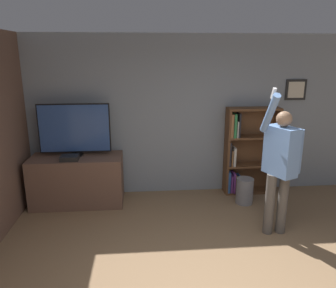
{
  "coord_description": "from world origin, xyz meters",
  "views": [
    {
      "loc": [
        -0.6,
        -2.39,
        2.38
      ],
      "look_at": [
        -0.23,
        2.02,
        1.15
      ],
      "focal_mm": 35.0,
      "sensor_mm": 36.0,
      "label": 1
    }
  ],
  "objects": [
    {
      "name": "wall_back",
      "position": [
        0.01,
        3.08,
        1.35
      ],
      "size": [
        6.93,
        0.09,
        2.7
      ],
      "color": "gray",
      "rests_on": "ground_plane"
    },
    {
      "name": "waste_bin",
      "position": [
        1.07,
        2.44,
        0.21
      ],
      "size": [
        0.28,
        0.28,
        0.43
      ],
      "color": "gray",
      "rests_on": "ground_plane"
    },
    {
      "name": "tv_ledge",
      "position": [
        -1.65,
        2.68,
        0.4
      ],
      "size": [
        1.45,
        0.64,
        0.79
      ],
      "color": "brown",
      "rests_on": "ground_plane"
    },
    {
      "name": "bookshelf",
      "position": [
        1.2,
        2.9,
        0.73
      ],
      "size": [
        0.89,
        0.28,
        1.51
      ],
      "color": "brown",
      "rests_on": "ground_plane"
    },
    {
      "name": "person",
      "position": [
        1.19,
        1.5,
        1.02
      ],
      "size": [
        0.57,
        0.56,
        2.0
      ],
      "rotation": [
        0.0,
        0.0,
        -1.16
      ],
      "color": "#56514C",
      "rests_on": "ground_plane"
    },
    {
      "name": "game_console",
      "position": [
        -1.71,
        2.52,
        0.83
      ],
      "size": [
        0.27,
        0.22,
        0.07
      ],
      "color": "black",
      "rests_on": "tv_ledge"
    },
    {
      "name": "television",
      "position": [
        -1.65,
        2.75,
        1.23
      ],
      "size": [
        1.12,
        0.22,
        0.84
      ],
      "color": "black",
      "rests_on": "tv_ledge"
    }
  ]
}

